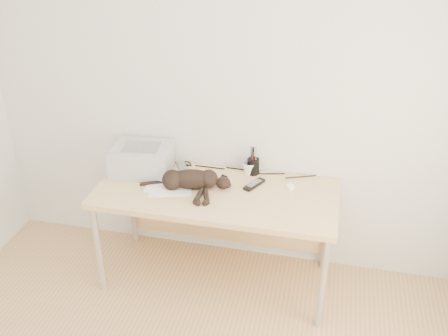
% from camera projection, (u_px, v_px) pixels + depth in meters
% --- Properties ---
extents(wall_back, '(3.50, 0.00, 3.50)m').
position_uv_depth(wall_back, '(228.00, 92.00, 3.34)').
color(wall_back, silver).
rests_on(wall_back, floor).
extents(desk, '(1.60, 0.70, 0.74)m').
position_uv_depth(desk, '(219.00, 201.00, 3.43)').
color(desk, '#DFC282').
rests_on(desk, floor).
extents(printer, '(0.44, 0.39, 0.19)m').
position_uv_depth(printer, '(142.00, 159.00, 3.50)').
color(printer, silver).
rests_on(printer, desk).
extents(papers, '(0.34, 0.27, 0.01)m').
position_uv_depth(papers, '(169.00, 188.00, 3.33)').
color(papers, white).
rests_on(papers, desk).
extents(cat, '(0.62, 0.30, 0.14)m').
position_uv_depth(cat, '(189.00, 180.00, 3.30)').
color(cat, black).
rests_on(cat, desk).
extents(mug, '(0.13, 0.13, 0.09)m').
position_uv_depth(mug, '(249.00, 168.00, 3.48)').
color(mug, white).
rests_on(mug, desk).
extents(pen_cup, '(0.08, 0.08, 0.21)m').
position_uv_depth(pen_cup, '(253.00, 166.00, 3.48)').
color(pen_cup, black).
rests_on(pen_cup, desk).
extents(remote_grey, '(0.14, 0.20, 0.02)m').
position_uv_depth(remote_grey, '(182.00, 168.00, 3.55)').
color(remote_grey, gray).
rests_on(remote_grey, desk).
extents(remote_black, '(0.13, 0.18, 0.02)m').
position_uv_depth(remote_black, '(254.00, 184.00, 3.35)').
color(remote_black, black).
rests_on(remote_black, desk).
extents(mouse, '(0.08, 0.11, 0.03)m').
position_uv_depth(mouse, '(290.00, 185.00, 3.33)').
color(mouse, white).
rests_on(mouse, desk).
extents(cable_tangle, '(1.36, 0.09, 0.01)m').
position_uv_depth(cable_tangle, '(226.00, 168.00, 3.56)').
color(cable_tangle, black).
rests_on(cable_tangle, desk).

